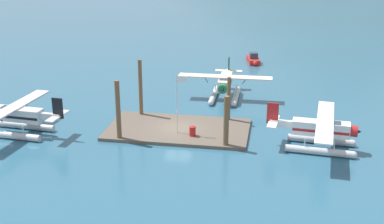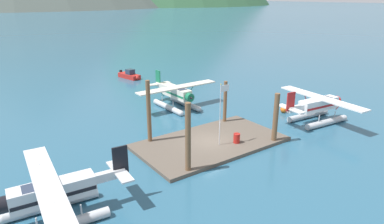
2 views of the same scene
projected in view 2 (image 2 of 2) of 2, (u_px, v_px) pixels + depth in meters
The scene contains 13 objects.
ground_plane at pixel (210, 144), 30.95m from camera, with size 1200.00×1200.00×0.00m, color #285670.
dock_platform at pixel (210, 142), 30.90m from camera, with size 13.27×7.43×0.30m, color brown.
piling_near_left at pixel (188, 139), 24.93m from camera, with size 0.43×0.43×5.63m, color brown.
piling_near_right at pixel (276, 119), 30.38m from camera, with size 0.46×0.46×4.72m, color brown.
piling_far_left at pixel (149, 113), 30.00m from camera, with size 0.38×0.38×5.94m, color brown.
piling_far_right at pixel (225, 103), 35.05m from camera, with size 0.36×0.36×4.60m, color brown.
flagpole at pixel (221, 107), 29.01m from camera, with size 0.95×0.10×5.55m.
fuel_drum at pixel (237, 138), 30.33m from camera, with size 0.62×0.62×0.88m.
mooring_buoy at pixel (284, 109), 39.08m from camera, with size 0.77×0.77×0.77m, color orange.
seaplane_cream_bow_right at pixel (176, 95), 40.38m from camera, with size 10.41×7.98×3.84m.
seaplane_silver_port_aft at pixel (54, 197), 20.01m from camera, with size 7.97×10.48×3.84m.
seaplane_white_stbd_aft at pixel (318, 108), 35.91m from camera, with size 7.96×10.49×3.84m.
boat_red_open_north at pixel (130, 75), 55.26m from camera, with size 2.27×4.84×1.50m.
Camera 2 is at (-17.82, -22.06, 12.83)m, focal length 31.81 mm.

